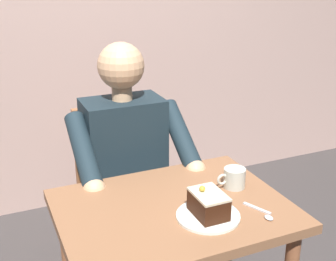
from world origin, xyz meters
TOP-DOWN VIEW (x-y plane):
  - dining_table at (0.00, 0.00)m, footprint 0.81×0.62m
  - chair at (0.00, -0.65)m, footprint 0.42×0.42m
  - seated_person at (0.00, -0.48)m, footprint 0.53×0.58m
  - dessert_plate at (-0.08, 0.12)m, footprint 0.22×0.22m
  - cake_slice at (-0.08, 0.12)m, footprint 0.10×0.14m
  - coffee_cup at (-0.27, -0.04)m, footprint 0.12×0.08m
  - dessert_spoon at (-0.26, 0.18)m, footprint 0.05×0.14m

SIDE VIEW (x-z plane):
  - chair at x=0.00m, z-range 0.04..0.94m
  - dining_table at x=0.00m, z-range 0.25..0.98m
  - seated_person at x=0.00m, z-range 0.03..1.26m
  - dessert_spoon at x=-0.26m, z-range 0.73..0.74m
  - dessert_plate at x=-0.08m, z-range 0.73..0.74m
  - coffee_cup at x=-0.27m, z-range 0.74..0.81m
  - cake_slice at x=-0.08m, z-range 0.74..0.84m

